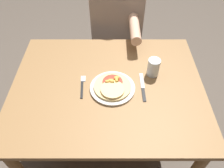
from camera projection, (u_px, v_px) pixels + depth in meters
name	position (u px, v px, depth m)	size (l,w,h in m)	color
ground_plane	(108.00, 146.00, 1.87)	(8.00, 8.00, 0.00)	brown
dining_table	(107.00, 97.00, 1.38)	(1.14, 0.90, 0.78)	olive
plate	(112.00, 88.00, 1.27)	(0.26, 0.26, 0.01)	beige
pizza	(112.00, 86.00, 1.25)	(0.22, 0.22, 0.04)	#DBBC7A
fork	(82.00, 85.00, 1.29)	(0.03, 0.18, 0.00)	black
knife	(142.00, 87.00, 1.28)	(0.02, 0.22, 0.00)	black
drinking_glass	(153.00, 67.00, 1.31)	(0.07, 0.07, 0.11)	silver
person_diner	(116.00, 30.00, 1.81)	(0.40, 0.52, 1.20)	#2D2D38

